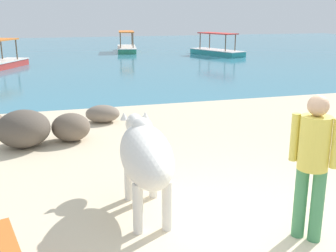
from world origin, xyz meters
The scene contains 9 objects.
sand_beach centered at (0.00, 0.00, 0.02)m, with size 18.00×14.00×0.04m, color beige.
water_surface centered at (0.00, 22.00, 0.00)m, with size 60.00×36.00×0.03m, color teal.
cow centered at (-1.26, 0.98, 0.80)m, with size 0.73×2.06×1.16m.
person_standing centered at (0.29, -0.15, 0.99)m, with size 0.37×0.41×1.62m.
shore_rock_medium centered at (-2.83, 4.13, 0.39)m, with size 0.98×0.95×0.70m, color brown.
shore_rock_small centered at (-1.20, 5.51, 0.24)m, with size 0.77×0.58×0.39m, color gray.
shore_rock_flat centered at (-1.97, 4.27, 0.31)m, with size 0.75×0.69×0.55m, color #6B5B4C.
boat_teal centered at (7.36, 19.14, 0.29)m, with size 2.37×3.84×1.29m.
boat_green centered at (2.67, 22.85, 0.29)m, with size 1.76×3.81×1.29m.
Camera 1 is at (-2.33, -3.66, 2.47)m, focal length 44.13 mm.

